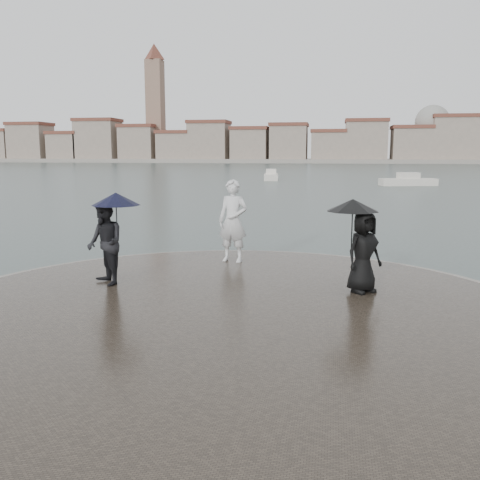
# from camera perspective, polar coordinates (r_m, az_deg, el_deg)

# --- Properties ---
(ground) EXTENTS (400.00, 400.00, 0.00)m
(ground) POSITION_cam_1_polar(r_m,az_deg,el_deg) (7.16, -6.98, -17.89)
(ground) COLOR #2B3835
(ground) RESTS_ON ground
(kerb_ring) EXTENTS (12.50, 12.50, 0.32)m
(kerb_ring) POSITION_cam_1_polar(r_m,az_deg,el_deg) (10.25, -1.27, -8.31)
(kerb_ring) COLOR gray
(kerb_ring) RESTS_ON ground
(quay_tip) EXTENTS (11.90, 11.90, 0.36)m
(quay_tip) POSITION_cam_1_polar(r_m,az_deg,el_deg) (10.24, -1.27, -8.20)
(quay_tip) COLOR #2D261E
(quay_tip) RESTS_ON ground
(statue) EXTENTS (0.89, 0.67, 2.20)m
(statue) POSITION_cam_1_polar(r_m,az_deg,el_deg) (14.23, -0.75, 2.05)
(statue) COLOR silver
(statue) RESTS_ON quay_tip
(visitor_left) EXTENTS (1.35, 1.20, 2.04)m
(visitor_left) POSITION_cam_1_polar(r_m,az_deg,el_deg) (12.09, -13.97, 0.64)
(visitor_left) COLOR black
(visitor_left) RESTS_ON quay_tip
(visitor_right) EXTENTS (1.29, 1.12, 1.95)m
(visitor_right) POSITION_cam_1_polar(r_m,az_deg,el_deg) (11.39, 12.72, 0.15)
(visitor_right) COLOR black
(visitor_right) RESTS_ON quay_tip
(far_skyline) EXTENTS (260.00, 20.00, 37.00)m
(far_skyline) POSITION_cam_1_polar(r_m,az_deg,el_deg) (167.00, 7.23, 10.08)
(far_skyline) COLOR gray
(far_skyline) RESTS_ON ground
(boats) EXTENTS (32.39, 19.81, 1.50)m
(boats) POSITION_cam_1_polar(r_m,az_deg,el_deg) (56.06, 17.15, 5.98)
(boats) COLOR silver
(boats) RESTS_ON ground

